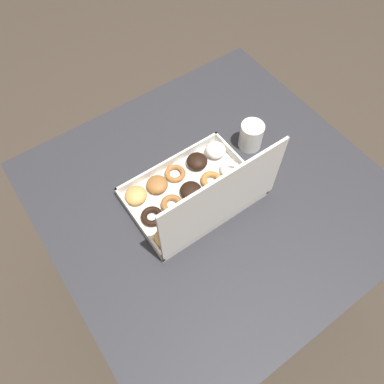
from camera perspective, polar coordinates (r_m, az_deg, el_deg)
The scene contains 4 objects.
ground_plane at distance 1.90m, azimuth 2.14°, elevation -11.56°, with size 8.00×8.00×0.00m, color #42382D.
dining_table at distance 1.32m, azimuth 3.03°, elevation -2.17°, with size 1.07×1.04×0.73m.
donut_box at distance 1.18m, azimuth 0.76°, elevation -0.01°, with size 0.41×0.29×0.30m.
coffee_mug at distance 1.33m, azimuth 9.01°, elevation 8.52°, with size 0.08×0.08×0.10m.
Camera 1 is at (0.42, 0.48, 1.79)m, focal length 35.00 mm.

